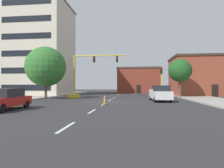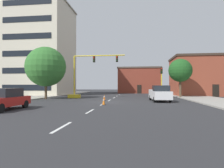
{
  "view_description": "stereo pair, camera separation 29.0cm",
  "coord_description": "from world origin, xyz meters",
  "px_view_note": "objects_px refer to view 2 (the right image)",
  "views": [
    {
      "loc": [
        3.09,
        -22.48,
        1.92
      ],
      "look_at": [
        -0.24,
        7.38,
        2.24
      ],
      "focal_mm": 30.18,
      "sensor_mm": 36.0,
      "label": 1
    },
    {
      "loc": [
        3.37,
        -22.45,
        1.92
      ],
      "look_at": [
        -0.24,
        7.38,
        2.24
      ],
      "focal_mm": 30.18,
      "sensor_mm": 36.0,
      "label": 2
    }
  ],
  "objects_px": {
    "tree_left_near": "(46,67)",
    "traffic_cone_roadside_b": "(104,98)",
    "traffic_light_pole_right": "(161,76)",
    "sedan_red_near_left": "(5,99)",
    "traffic_signal_gantry": "(81,84)",
    "tree_right_mid": "(180,70)",
    "traffic_cone_roadside_a": "(104,101)",
    "pickup_truck_white": "(160,94)"
  },
  "relations": [
    {
      "from": "pickup_truck_white",
      "to": "sedan_red_near_left",
      "type": "distance_m",
      "value": 16.91
    },
    {
      "from": "tree_right_mid",
      "to": "traffic_cone_roadside_a",
      "type": "height_order",
      "value": "tree_right_mid"
    },
    {
      "from": "traffic_cone_roadside_a",
      "to": "traffic_signal_gantry",
      "type": "bearing_deg",
      "value": 117.27
    },
    {
      "from": "tree_left_near",
      "to": "traffic_cone_roadside_b",
      "type": "height_order",
      "value": "tree_left_near"
    },
    {
      "from": "traffic_cone_roadside_b",
      "to": "tree_left_near",
      "type": "bearing_deg",
      "value": 167.92
    },
    {
      "from": "traffic_signal_gantry",
      "to": "traffic_cone_roadside_b",
      "type": "bearing_deg",
      "value": -46.33
    },
    {
      "from": "traffic_light_pole_right",
      "to": "sedan_red_near_left",
      "type": "height_order",
      "value": "traffic_light_pole_right"
    },
    {
      "from": "sedan_red_near_left",
      "to": "traffic_cone_roadside_a",
      "type": "relative_size",
      "value": 5.85
    },
    {
      "from": "traffic_signal_gantry",
      "to": "pickup_truck_white",
      "type": "relative_size",
      "value": 1.65
    },
    {
      "from": "pickup_truck_white",
      "to": "sedan_red_near_left",
      "type": "xyz_separation_m",
      "value": [
        -13.43,
        -10.27,
        -0.09
      ]
    },
    {
      "from": "tree_right_mid",
      "to": "sedan_red_near_left",
      "type": "bearing_deg",
      "value": -134.56
    },
    {
      "from": "tree_right_mid",
      "to": "sedan_red_near_left",
      "type": "xyz_separation_m",
      "value": [
        -17.75,
        -18.02,
        -3.58
      ]
    },
    {
      "from": "traffic_signal_gantry",
      "to": "traffic_cone_roadside_a",
      "type": "bearing_deg",
      "value": -62.73
    },
    {
      "from": "tree_right_mid",
      "to": "tree_left_near",
      "type": "relative_size",
      "value": 0.82
    },
    {
      "from": "traffic_light_pole_right",
      "to": "traffic_cone_roadside_b",
      "type": "xyz_separation_m",
      "value": [
        -8.15,
        -5.24,
        -3.14
      ]
    },
    {
      "from": "traffic_cone_roadside_a",
      "to": "traffic_light_pole_right",
      "type": "bearing_deg",
      "value": 56.53
    },
    {
      "from": "tree_right_mid",
      "to": "traffic_cone_roadside_a",
      "type": "bearing_deg",
      "value": -128.97
    },
    {
      "from": "traffic_light_pole_right",
      "to": "traffic_cone_roadside_a",
      "type": "bearing_deg",
      "value": -123.47
    },
    {
      "from": "tree_right_mid",
      "to": "sedan_red_near_left",
      "type": "distance_m",
      "value": 25.55
    },
    {
      "from": "traffic_signal_gantry",
      "to": "traffic_light_pole_right",
      "type": "xyz_separation_m",
      "value": [
        12.67,
        0.5,
        1.28
      ]
    },
    {
      "from": "traffic_light_pole_right",
      "to": "pickup_truck_white",
      "type": "height_order",
      "value": "traffic_light_pole_right"
    },
    {
      "from": "traffic_light_pole_right",
      "to": "traffic_cone_roadside_a",
      "type": "height_order",
      "value": "traffic_light_pole_right"
    },
    {
      "from": "traffic_cone_roadside_b",
      "to": "traffic_light_pole_right",
      "type": "bearing_deg",
      "value": 32.74
    },
    {
      "from": "traffic_signal_gantry",
      "to": "sedan_red_near_left",
      "type": "distance_m",
      "value": 15.63
    },
    {
      "from": "tree_left_near",
      "to": "traffic_cone_roadside_a",
      "type": "height_order",
      "value": "tree_left_near"
    },
    {
      "from": "sedan_red_near_left",
      "to": "traffic_cone_roadside_b",
      "type": "distance_m",
      "value": 12.46
    },
    {
      "from": "tree_right_mid",
      "to": "sedan_red_near_left",
      "type": "relative_size",
      "value": 1.42
    },
    {
      "from": "tree_left_near",
      "to": "traffic_cone_roadside_a",
      "type": "xyz_separation_m",
      "value": [
        10.01,
        -7.7,
        -4.4
      ]
    },
    {
      "from": "traffic_signal_gantry",
      "to": "traffic_light_pole_right",
      "type": "relative_size",
      "value": 1.89
    },
    {
      "from": "sedan_red_near_left",
      "to": "traffic_cone_roadside_a",
      "type": "xyz_separation_m",
      "value": [
        7.19,
        4.98,
        -0.51
      ]
    },
    {
      "from": "traffic_light_pole_right",
      "to": "tree_right_mid",
      "type": "xyz_separation_m",
      "value": [
        3.29,
        2.05,
        0.94
      ]
    },
    {
      "from": "tree_left_near",
      "to": "pickup_truck_white",
      "type": "bearing_deg",
      "value": -8.44
    },
    {
      "from": "pickup_truck_white",
      "to": "traffic_cone_roadside_a",
      "type": "height_order",
      "value": "pickup_truck_white"
    },
    {
      "from": "sedan_red_near_left",
      "to": "traffic_signal_gantry",
      "type": "bearing_deg",
      "value": 83.4
    },
    {
      "from": "tree_right_mid",
      "to": "traffic_cone_roadside_b",
      "type": "height_order",
      "value": "tree_right_mid"
    },
    {
      "from": "traffic_light_pole_right",
      "to": "tree_right_mid",
      "type": "distance_m",
      "value": 3.99
    },
    {
      "from": "traffic_light_pole_right",
      "to": "pickup_truck_white",
      "type": "xyz_separation_m",
      "value": [
        -1.03,
        -5.7,
        -2.55
      ]
    },
    {
      "from": "traffic_cone_roadside_b",
      "to": "traffic_cone_roadside_a",
      "type": "bearing_deg",
      "value": -81.26
    },
    {
      "from": "sedan_red_near_left",
      "to": "traffic_cone_roadside_a",
      "type": "height_order",
      "value": "sedan_red_near_left"
    },
    {
      "from": "tree_right_mid",
      "to": "pickup_truck_white",
      "type": "height_order",
      "value": "tree_right_mid"
    },
    {
      "from": "traffic_light_pole_right",
      "to": "pickup_truck_white",
      "type": "relative_size",
      "value": 0.87
    },
    {
      "from": "pickup_truck_white",
      "to": "traffic_cone_roadside_b",
      "type": "relative_size",
      "value": 7.01
    }
  ]
}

